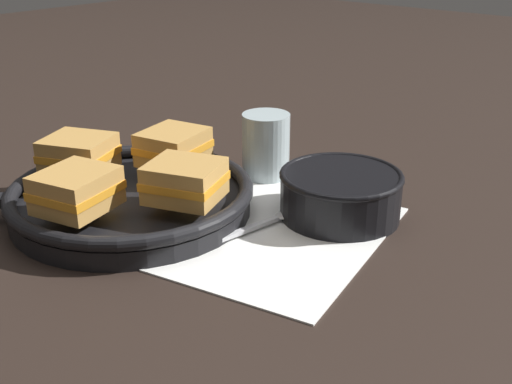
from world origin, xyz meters
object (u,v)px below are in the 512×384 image
object	(u,v)px
sandwich_near_left	(173,147)
sandwich_near_right	(79,154)
soup_bowl	(341,192)
spoon	(279,217)
drinking_glass	(266,146)
sandwich_far_left	(76,190)
sandwich_far_right	(185,181)
skillet	(130,198)

from	to	relation	value
sandwich_near_left	sandwich_near_right	xyz separation A→B (m)	(-0.10, 0.08, 0.00)
soup_bowl	spoon	distance (m)	0.09
drinking_glass	spoon	bearing A→B (deg)	-134.68
sandwich_far_left	sandwich_far_right	size ratio (longest dim) A/B	0.94
soup_bowl	spoon	bearing A→B (deg)	143.55
sandwich_far_left	drinking_glass	distance (m)	0.30
sandwich_far_right	sandwich_far_left	bearing A→B (deg)	143.06
soup_bowl	sandwich_far_left	distance (m)	0.32
spoon	drinking_glass	distance (m)	0.16
soup_bowl	sandwich_far_right	distance (m)	0.20
sandwich_far_right	soup_bowl	bearing A→B (deg)	-39.35
sandwich_far_left	spoon	bearing A→B (deg)	-39.06
soup_bowl	drinking_glass	world-z (taller)	drinking_glass
sandwich_far_left	drinking_glass	size ratio (longest dim) A/B	1.06
spoon	sandwich_far_left	bearing A→B (deg)	150.64
sandwich_far_right	skillet	bearing A→B (deg)	98.96
soup_bowl	sandwich_near_right	xyz separation A→B (m)	(-0.18, 0.30, 0.03)
skillet	drinking_glass	xyz separation A→B (m)	(0.21, -0.05, 0.03)
sandwich_far_left	soup_bowl	bearing A→B (deg)	-38.41
skillet	sandwich_far_right	size ratio (longest dim) A/B	3.60
spoon	drinking_glass	world-z (taller)	drinking_glass
spoon	sandwich_near_left	distance (m)	0.19
soup_bowl	spoon	xyz separation A→B (m)	(-0.07, 0.05, -0.03)
soup_bowl	sandwich_near_left	size ratio (longest dim) A/B	1.57
sandwich_far_left	sandwich_far_right	distance (m)	0.13
skillet	sandwich_near_right	bearing A→B (deg)	97.12
spoon	skillet	bearing A→B (deg)	130.95
spoon	drinking_glass	bearing A→B (deg)	55.02
soup_bowl	sandwich_far_right	bearing A→B (deg)	140.65
sandwich_near_left	drinking_glass	xyz separation A→B (m)	(0.12, -0.07, -0.02)
skillet	drinking_glass	size ratio (longest dim) A/B	4.04
drinking_glass	sandwich_near_right	bearing A→B (deg)	147.67
soup_bowl	sandwich_near_left	bearing A→B (deg)	108.60
soup_bowl	sandwich_far_right	size ratio (longest dim) A/B	1.45
sandwich_near_left	sandwich_near_right	world-z (taller)	same
skillet	soup_bowl	bearing A→B (deg)	-52.24
sandwich_near_right	sandwich_far_left	bearing A→B (deg)	-126.94
sandwich_near_left	spoon	bearing A→B (deg)	-86.51
spoon	sandwich_near_left	size ratio (longest dim) A/B	1.60
soup_bowl	sandwich_near_right	distance (m)	0.35
soup_bowl	sandwich_far_left	size ratio (longest dim) A/B	1.54
soup_bowl	sandwich_near_right	world-z (taller)	sandwich_near_right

